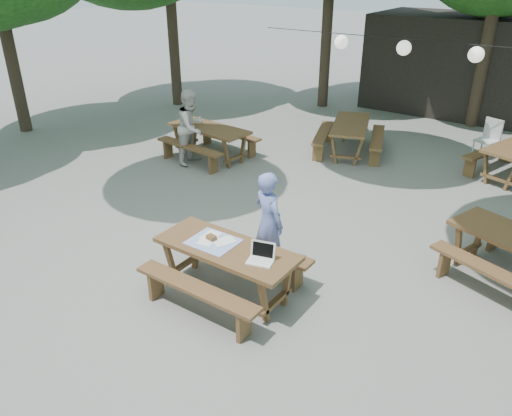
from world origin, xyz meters
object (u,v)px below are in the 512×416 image
object	(u,v)px
main_picnic_table	(227,269)
woman	(269,222)
second_person	(192,127)
plastic_chair	(486,146)
picnic_table_nw	(210,142)

from	to	relation	value
main_picnic_table	woman	distance (m)	0.95
second_person	plastic_chair	size ratio (longest dim) A/B	1.88
plastic_chair	woman	bearing A→B (deg)	-84.09
main_picnic_table	picnic_table_nw	size ratio (longest dim) A/B	0.97
picnic_table_nw	woman	distance (m)	4.95
picnic_table_nw	plastic_chair	bearing A→B (deg)	40.59
picnic_table_nw	second_person	distance (m)	0.66
main_picnic_table	woman	bearing A→B (deg)	82.12
second_person	plastic_chair	xyz separation A→B (m)	(5.48, 4.24, -0.59)
plastic_chair	picnic_table_nw	bearing A→B (deg)	-125.99
main_picnic_table	plastic_chair	size ratio (longest dim) A/B	2.22
main_picnic_table	woman	size ratio (longest dim) A/B	1.27
picnic_table_nw	plastic_chair	world-z (taller)	plastic_chair
picnic_table_nw	second_person	bearing A→B (deg)	-99.59
main_picnic_table	second_person	bearing A→B (deg)	136.46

